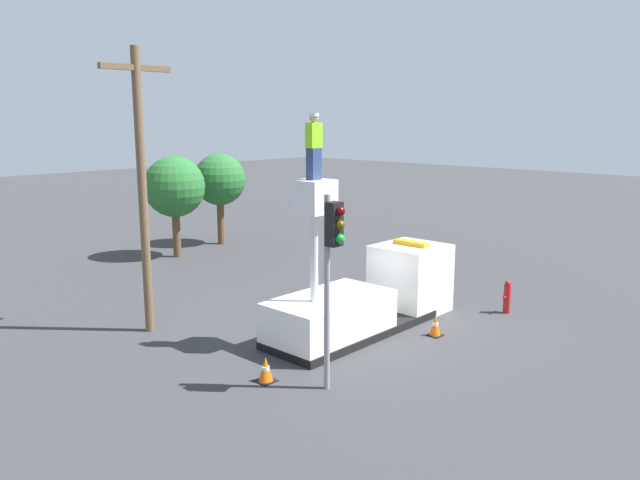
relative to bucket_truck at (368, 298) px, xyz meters
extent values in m
plane|color=#38383A|center=(-0.68, 0.00, -0.92)|extent=(120.00, 120.00, 0.00)
cube|color=black|center=(-0.68, 0.00, -0.80)|extent=(5.85, 2.10, 0.24)
cube|color=white|center=(-1.74, 0.00, -0.24)|extent=(3.73, 2.04, 1.35)
cube|color=white|center=(2.25, 0.00, 0.20)|extent=(2.12, 2.04, 2.23)
cube|color=black|center=(3.32, 0.00, 0.65)|extent=(0.03, 1.73, 0.89)
cube|color=orange|center=(2.25, 0.00, 1.39)|extent=(0.36, 1.22, 0.14)
cylinder|color=silver|center=(-2.37, 0.00, 1.71)|extent=(0.22, 0.22, 2.56)
cube|color=silver|center=(-2.37, 0.00, 3.34)|extent=(0.93, 0.93, 0.90)
cube|color=navy|center=(-2.37, 0.00, 4.21)|extent=(0.34, 0.26, 0.84)
cube|color=#8CEA1E|center=(-2.37, 0.00, 4.96)|extent=(0.40, 0.26, 0.66)
sphere|color=tan|center=(-2.37, 0.00, 5.41)|extent=(0.23, 0.23, 0.23)
cylinder|color=white|center=(-2.37, 0.00, 5.49)|extent=(0.26, 0.26, 0.09)
cylinder|color=gray|center=(-4.12, -2.07, 1.41)|extent=(0.14, 0.14, 4.64)
cube|color=black|center=(-4.12, -2.28, 3.08)|extent=(0.34, 0.28, 1.00)
sphere|color=#490707|center=(-4.12, -2.46, 3.39)|extent=(0.22, 0.22, 0.22)
sphere|color=#503C07|center=(-4.12, -2.46, 3.08)|extent=(0.22, 0.22, 0.22)
sphere|color=green|center=(-4.12, -2.46, 2.77)|extent=(0.22, 0.22, 0.22)
cylinder|color=red|center=(4.24, -2.48, -0.44)|extent=(0.23, 0.23, 0.95)
sphere|color=red|center=(4.24, -2.48, 0.09)|extent=(0.19, 0.19, 0.19)
cylinder|color=red|center=(4.06, -2.48, -0.35)|extent=(0.12, 0.09, 0.09)
cylinder|color=red|center=(4.41, -2.48, -0.35)|extent=(0.12, 0.09, 0.09)
cube|color=black|center=(-4.84, -0.71, -0.90)|extent=(0.45, 0.45, 0.03)
cone|color=orange|center=(-4.84, -0.71, -0.60)|extent=(0.37, 0.37, 0.63)
cylinder|color=white|center=(-4.84, -0.71, -0.57)|extent=(0.19, 0.19, 0.09)
cube|color=black|center=(0.76, -1.96, -0.90)|extent=(0.40, 0.40, 0.03)
cone|color=orange|center=(0.76, -1.96, -0.59)|extent=(0.33, 0.33, 0.65)
cylinder|color=white|center=(0.76, -1.96, -0.56)|extent=(0.17, 0.17, 0.09)
cylinder|color=brown|center=(5.01, 13.53, 0.27)|extent=(0.36, 0.36, 2.38)
sphere|color=#286B2D|center=(5.01, 13.53, 2.37)|extent=(2.59, 2.59, 2.59)
cylinder|color=brown|center=(1.74, 12.63, 0.23)|extent=(0.36, 0.36, 2.29)
sphere|color=#286B2D|center=(1.74, 12.63, 2.34)|extent=(2.76, 2.76, 2.76)
cylinder|color=brown|center=(-4.73, 4.62, 3.24)|extent=(0.26, 0.26, 8.30)
cube|color=brown|center=(-4.73, 4.62, 6.79)|extent=(2.20, 0.16, 0.16)
camera|label=1|loc=(-14.39, -11.41, 5.42)|focal=35.00mm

